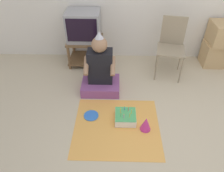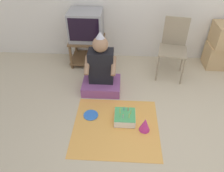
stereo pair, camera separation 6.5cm
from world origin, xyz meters
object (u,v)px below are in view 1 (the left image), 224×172
Objects in this scene: cardboard_box_stack at (222,44)px; party_hat_blue at (146,124)px; tv at (84,26)px; person_seated at (100,72)px; paper_plate at (91,115)px; birthday_cake at (125,117)px; folding_chair at (172,43)px.

cardboard_box_stack is 4.03× the size of party_hat_blue.
tv is 0.70× the size of cardboard_box_stack.
person_seated is 0.99m from party_hat_blue.
tv reaches higher than cardboard_box_stack.
party_hat_blue is 0.97× the size of paper_plate.
person_seated is 0.65m from paper_plate.
cardboard_box_stack is 2.03m from party_hat_blue.
person_seated is 0.76m from birthday_cake.
paper_plate is (-0.44, 0.06, -0.05)m from birthday_cake.
party_hat_blue reaches higher than paper_plate.
tv is at bearing 169.02° from folding_chair.
person_seated is at bearing -155.74° from folding_chair.
birthday_cake reaches higher than paper_plate.
folding_chair is at bearing 24.26° from person_seated.
birthday_cake is at bearing 149.51° from party_hat_blue.
party_hat_blue is (0.88, -1.50, -0.57)m from tv.
tv is 0.58× the size of folding_chair.
paper_plate is at bearing -80.77° from tv.
paper_plate is (-0.09, -0.57, -0.29)m from person_seated.
paper_plate is at bearing -98.89° from person_seated.
folding_chair is at bearing -163.86° from cardboard_box_stack.
party_hat_blue is (-1.34, -1.49, -0.28)m from cardboard_box_stack.
folding_chair is 4.88× the size of party_hat_blue.
tv is 2.00× the size of birthday_cake.
cardboard_box_stack is 0.82× the size of person_seated.
birthday_cake is 1.38× the size of paper_plate.
folding_chair is 0.92m from cardboard_box_stack.
person_seated reaches higher than folding_chair.
person_seated reaches higher than paper_plate.
party_hat_blue is at bearing -59.50° from tv.
cardboard_box_stack is at bearing 20.67° from person_seated.
tv is 1.47m from paper_plate.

